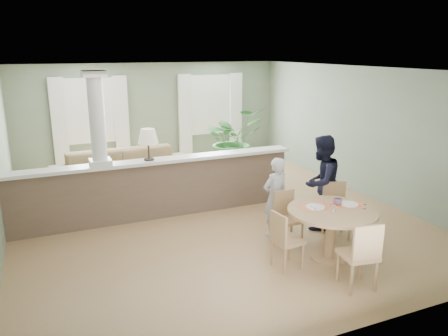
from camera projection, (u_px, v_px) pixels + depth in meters
name	position (u px, v px, depth m)	size (l,w,h in m)	color
ground	(208.00, 213.00, 8.36)	(8.00, 8.00, 0.00)	tan
room_shell	(194.00, 115.00, 8.42)	(7.02, 8.02, 2.71)	gray
pony_wall	(154.00, 181.00, 7.97)	(5.32, 0.38, 2.70)	brown
sofa	(125.00, 172.00, 9.51)	(3.05, 1.19, 0.89)	olive
houseplant	(233.00, 140.00, 11.06)	(1.47, 1.28, 1.64)	#2B6628
dining_table	(332.00, 220.00, 6.39)	(1.29, 1.29, 0.88)	tan
chair_far_boy	(287.00, 215.00, 7.00)	(0.39, 0.39, 0.85)	tan
chair_far_man	(336.00, 207.00, 7.26)	(0.51, 0.51, 0.90)	tan
chair_near	(361.00, 253.00, 5.57)	(0.49, 0.49, 0.95)	tan
chair_side	(284.00, 238.00, 6.14)	(0.42, 0.42, 0.85)	tan
child_person	(275.00, 197.00, 7.21)	(0.49, 0.32, 1.35)	#ACACB1
man_person	(321.00, 183.00, 7.48)	(0.80, 0.62, 1.65)	black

